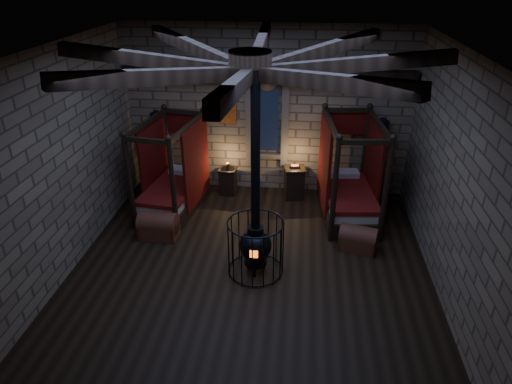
# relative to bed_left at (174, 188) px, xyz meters

# --- Properties ---
(room) EXTENTS (7.02, 7.02, 4.29)m
(room) POSITION_rel_bed_left_xyz_m (2.13, -2.03, 3.20)
(room) COLOR black
(room) RESTS_ON ground
(bed_left) EXTENTS (1.40, 2.25, 2.22)m
(bed_left) POSITION_rel_bed_left_xyz_m (0.00, 0.00, 0.00)
(bed_left) COLOR black
(bed_left) RESTS_ON ground
(bed_right) EXTENTS (1.40, 2.34, 2.33)m
(bed_right) POSITION_rel_bed_left_xyz_m (4.15, 0.15, 0.03)
(bed_right) COLOR black
(bed_right) RESTS_ON ground
(trunk_left) EXTENTS (0.84, 0.56, 0.60)m
(trunk_left) POSITION_rel_bed_left_xyz_m (-0.01, -1.30, -0.28)
(trunk_left) COLOR brown
(trunk_left) RESTS_ON ground
(trunk_right) EXTENTS (0.85, 0.65, 0.55)m
(trunk_right) POSITION_rel_bed_left_xyz_m (4.29, -1.32, -0.30)
(trunk_right) COLOR brown
(trunk_right) RESTS_ON ground
(nightstand_left) EXTENTS (0.47, 0.45, 0.86)m
(nightstand_left) POSITION_rel_bed_left_xyz_m (1.17, 0.94, -0.19)
(nightstand_left) COLOR black
(nightstand_left) RESTS_ON ground
(nightstand_right) EXTENTS (0.59, 0.57, 0.89)m
(nightstand_right) POSITION_rel_bed_left_xyz_m (2.88, 0.90, -0.13)
(nightstand_right) COLOR black
(nightstand_right) RESTS_ON ground
(stove) EXTENTS (1.09, 1.09, 4.05)m
(stove) POSITION_rel_bed_left_xyz_m (2.24, -2.32, 0.11)
(stove) COLOR black
(stove) RESTS_ON ground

